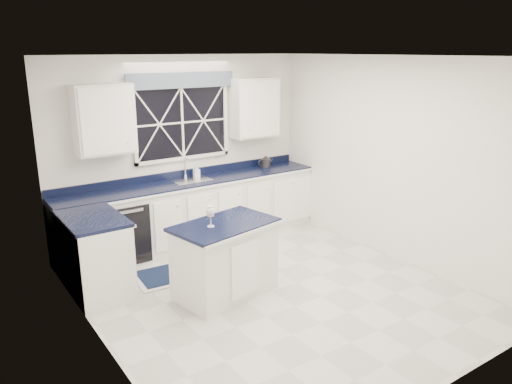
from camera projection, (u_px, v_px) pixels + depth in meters
ground at (271, 291)px, 5.93m from camera, size 4.50×4.50×0.00m
back_wall at (182, 149)px, 7.34m from camera, size 4.00×0.10×2.70m
base_cabinets at (178, 220)px, 7.04m from camera, size 3.99×1.60×0.90m
countertop at (192, 182)px, 7.22m from camera, size 3.98×0.64×0.04m
dishwasher at (121, 230)px, 6.76m from camera, size 0.60×0.58×0.82m
window at (182, 117)px, 7.17m from camera, size 1.65×0.09×1.26m
upper_cabinets at (186, 113)px, 7.05m from camera, size 3.10×0.34×0.90m
faucet at (186, 167)px, 7.33m from camera, size 0.05×0.20×0.30m
island at (225, 259)px, 5.76m from camera, size 1.28×0.92×0.87m
rug at (179, 272)px, 6.41m from camera, size 1.19×0.78×0.02m
kettle at (266, 162)px, 8.04m from camera, size 0.25×0.18×0.18m
wine_glass at (210, 212)px, 5.49m from camera, size 0.10×0.10×0.24m
soap_bottle at (196, 171)px, 7.39m from camera, size 0.09×0.09×0.18m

